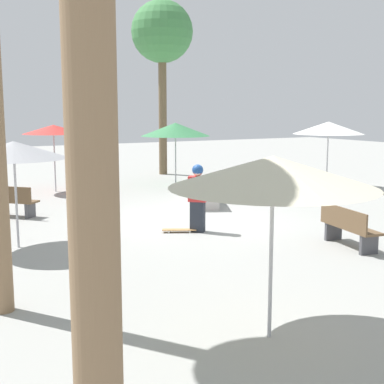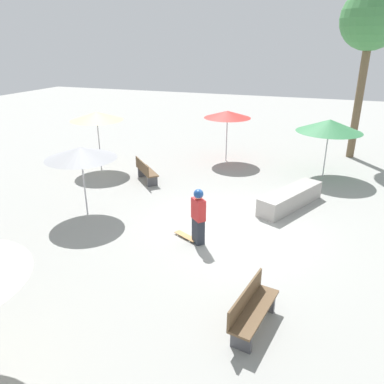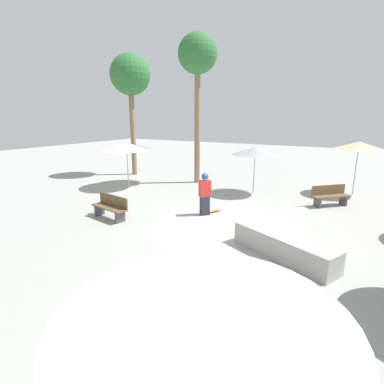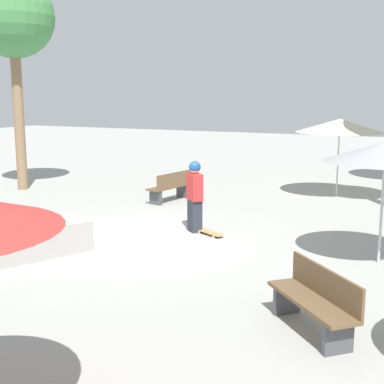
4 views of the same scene
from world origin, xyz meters
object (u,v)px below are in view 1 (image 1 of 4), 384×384
at_px(bench_far, 8,201).
at_px(shade_umbrella_red, 53,129).
at_px(bench_near, 348,227).
at_px(shade_umbrella_white, 329,128).
at_px(skateboard, 179,230).
at_px(palm_tree_left, 162,34).
at_px(skater_main, 198,196).
at_px(concrete_ledge, 203,193).
at_px(shade_umbrella_cream, 273,172).
at_px(shade_umbrella_grey, 14,150).
at_px(shade_umbrella_green, 175,129).

xyz_separation_m(bench_far, shade_umbrella_red, (-2.27, -3.80, 1.74)).
bearing_deg(bench_near, shade_umbrella_white, 150.21).
distance_m(skateboard, palm_tree_left, 12.76).
xyz_separation_m(skater_main, concrete_ledge, (-2.11, -3.38, -0.56)).
relative_size(concrete_ledge, bench_near, 1.79).
distance_m(skateboard, shade_umbrella_red, 7.97).
height_order(shade_umbrella_white, palm_tree_left, palm_tree_left).
xyz_separation_m(skater_main, bench_far, (3.59, -3.97, -0.44)).
distance_m(shade_umbrella_red, palm_tree_left, 7.21).
bearing_deg(shade_umbrella_cream, shade_umbrella_white, -135.84).
relative_size(bench_near, shade_umbrella_cream, 0.64).
bearing_deg(shade_umbrella_white, shade_umbrella_grey, 15.92).
height_order(shade_umbrella_green, shade_umbrella_cream, shade_umbrella_green).
bearing_deg(shade_umbrella_white, skateboard, 24.93).
distance_m(bench_far, shade_umbrella_red, 4.76).
bearing_deg(shade_umbrella_white, shade_umbrella_cream, 44.16).
distance_m(shade_umbrella_green, palm_tree_left, 5.29).
bearing_deg(skateboard, bench_far, -23.56).
relative_size(bench_near, shade_umbrella_grey, 0.74).
bearing_deg(concrete_ledge, skateboard, 52.09).
xyz_separation_m(bench_far, shade_umbrella_cream, (-1.49, 9.54, 1.70)).
bearing_deg(shade_umbrella_white, bench_near, 50.00).
height_order(skateboard, shade_umbrella_cream, shade_umbrella_cream).
bearing_deg(bench_far, palm_tree_left, 85.56).
height_order(shade_umbrella_grey, palm_tree_left, palm_tree_left).
bearing_deg(shade_umbrella_green, skater_main, 66.69).
bearing_deg(palm_tree_left, bench_near, 80.94).
xyz_separation_m(skateboard, shade_umbrella_grey, (3.59, -0.42, 1.98)).
distance_m(skater_main, bench_far, 5.37).
relative_size(skater_main, shade_umbrella_cream, 0.62).
distance_m(bench_near, shade_umbrella_red, 11.21).
bearing_deg(bench_far, shade_umbrella_cream, -35.51).
relative_size(skateboard, shade_umbrella_green, 0.31).
bearing_deg(bench_near, palm_tree_left, -178.85).
xyz_separation_m(concrete_ledge, bench_far, (5.70, -0.58, 0.12)).
distance_m(concrete_ledge, shade_umbrella_grey, 6.96).
relative_size(bench_near, shade_umbrella_white, 0.65).
height_order(shade_umbrella_green, shade_umbrella_grey, shade_umbrella_green).
distance_m(concrete_ledge, bench_near, 6.16).
relative_size(shade_umbrella_grey, shade_umbrella_cream, 0.86).
xyz_separation_m(shade_umbrella_grey, shade_umbrella_red, (-2.68, -7.21, 0.12)).
distance_m(skater_main, shade_umbrella_grey, 4.22).
bearing_deg(concrete_ledge, bench_near, 89.47).
bearing_deg(shade_umbrella_red, shade_umbrella_grey, 69.58).
bearing_deg(skater_main, palm_tree_left, -69.21).
bearing_deg(shade_umbrella_red, shade_umbrella_white, 156.55).
bearing_deg(shade_umbrella_green, palm_tree_left, -108.26).
height_order(concrete_ledge, shade_umbrella_white, shade_umbrella_white).
bearing_deg(concrete_ledge, shade_umbrella_white, -174.85).
relative_size(skateboard, shade_umbrella_grey, 0.36).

